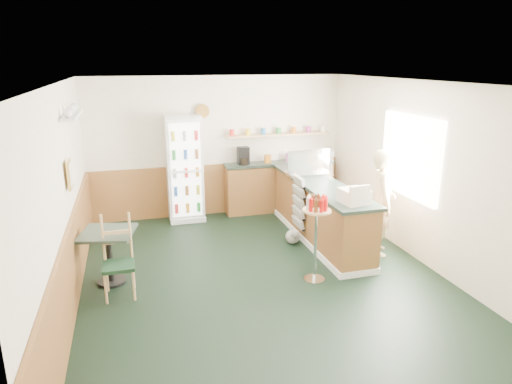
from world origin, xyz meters
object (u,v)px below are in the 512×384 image
object	(u,v)px
condiment_stand	(316,224)
cafe_table	(109,247)
drinks_fridge	(185,169)
cash_register	(354,196)
cafe_chair	(118,253)
shopkeeper	(382,203)
display_case	(309,163)

from	to	relation	value
condiment_stand	cafe_table	distance (m)	2.84
drinks_fridge	cafe_table	xyz separation A→B (m)	(-1.35, -2.35, -0.47)
cash_register	cafe_chair	size ratio (longest dim) A/B	0.35
cafe_table	cafe_chair	xyz separation A→B (m)	(0.13, -0.33, 0.03)
cafe_table	cafe_chair	distance (m)	0.36
drinks_fridge	cash_register	xyz separation A→B (m)	(2.05, -2.82, 0.11)
drinks_fridge	shopkeeper	world-z (taller)	drinks_fridge
drinks_fridge	cafe_table	distance (m)	2.75
cash_register	display_case	bearing A→B (deg)	82.32
drinks_fridge	display_case	xyz separation A→B (m)	(2.05, -1.10, 0.23)
condiment_stand	cafe_chair	size ratio (longest dim) A/B	1.13
shopkeeper	cafe_chair	size ratio (longest dim) A/B	1.56
shopkeeper	cafe_chair	bearing A→B (deg)	115.73
shopkeeper	cafe_chair	xyz separation A→B (m)	(-3.97, -0.25, -0.28)
cash_register	cafe_chair	world-z (taller)	cash_register
drinks_fridge	cash_register	size ratio (longest dim) A/B	5.39
cash_register	cafe_table	xyz separation A→B (m)	(-3.40, 0.47, -0.58)
cash_register	shopkeeper	size ratio (longest dim) A/B	0.22
display_case	condiment_stand	xyz separation A→B (m)	(-0.66, -1.94, -0.39)
shopkeeper	cafe_table	bearing A→B (deg)	110.96
cafe_chair	display_case	bearing A→B (deg)	26.24
cash_register	condiment_stand	size ratio (longest dim) A/B	0.31
condiment_stand	cafe_table	bearing A→B (deg)	165.88
drinks_fridge	cafe_table	world-z (taller)	drinks_fridge
drinks_fridge	cafe_chair	bearing A→B (deg)	-114.43
display_case	shopkeeper	distance (m)	1.56
cafe_table	cafe_chair	size ratio (longest dim) A/B	0.77
display_case	cafe_chair	size ratio (longest dim) A/B	0.72
cafe_chair	shopkeeper	bearing A→B (deg)	3.99
cash_register	cafe_chair	distance (m)	3.32
shopkeeper	cafe_table	distance (m)	4.11
drinks_fridge	condiment_stand	xyz separation A→B (m)	(1.40, -3.04, -0.16)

